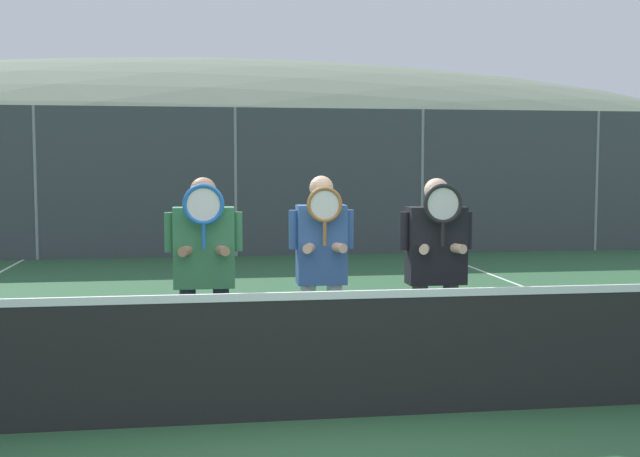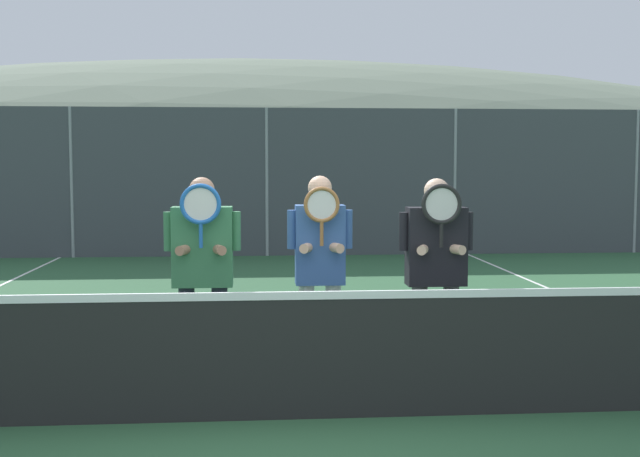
% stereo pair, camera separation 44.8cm
% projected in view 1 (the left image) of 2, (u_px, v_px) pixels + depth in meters
% --- Properties ---
extents(ground_plane, '(120.00, 120.00, 0.00)m').
position_uv_depth(ground_plane, '(299.00, 420.00, 5.64)').
color(ground_plane, '#2D5B38').
extents(hill_distant, '(93.59, 51.99, 18.20)m').
position_uv_depth(hill_distant, '(211.00, 189.00, 59.90)').
color(hill_distant, slate).
rests_on(hill_distant, ground_plane).
extents(clubhouse_building, '(23.56, 5.50, 3.18)m').
position_uv_depth(clubhouse_building, '(249.00, 172.00, 22.17)').
color(clubhouse_building, beige).
rests_on(clubhouse_building, ground_plane).
extents(fence_back, '(22.64, 0.06, 2.91)m').
position_uv_depth(fence_back, '(236.00, 182.00, 15.66)').
color(fence_back, gray).
rests_on(fence_back, ground_plane).
extents(tennis_net, '(10.80, 0.09, 1.01)m').
position_uv_depth(tennis_net, '(299.00, 354.00, 5.60)').
color(tennis_net, gray).
rests_on(tennis_net, ground_plane).
extents(court_line_right_sideline, '(0.05, 16.00, 0.01)m').
position_uv_depth(court_line_right_sideline, '(615.00, 321.00, 9.19)').
color(court_line_right_sideline, white).
rests_on(court_line_right_sideline, ground_plane).
extents(player_leftmost, '(0.62, 0.34, 1.69)m').
position_uv_depth(player_leftmost, '(204.00, 263.00, 6.39)').
color(player_leftmost, '#232838').
rests_on(player_leftmost, ground_plane).
extents(player_center_left, '(0.54, 0.34, 1.70)m').
position_uv_depth(player_center_left, '(321.00, 263.00, 6.55)').
color(player_center_left, white).
rests_on(player_center_left, ground_plane).
extents(player_center_right, '(0.61, 0.34, 1.68)m').
position_uv_depth(player_center_right, '(436.00, 260.00, 6.62)').
color(player_center_right, '#56565B').
rests_on(player_center_right, ground_plane).
extents(car_left_of_center, '(4.15, 2.01, 1.87)m').
position_uv_depth(car_left_of_center, '(113.00, 204.00, 17.42)').
color(car_left_of_center, silver).
rests_on(car_left_of_center, ground_plane).
extents(car_center, '(4.23, 2.09, 1.72)m').
position_uv_depth(car_center, '(330.00, 205.00, 18.14)').
color(car_center, '#285638').
rests_on(car_center, ground_plane).
extents(car_right_of_center, '(4.04, 1.96, 1.79)m').
position_uv_depth(car_right_of_center, '(524.00, 202.00, 19.11)').
color(car_right_of_center, silver).
rests_on(car_right_of_center, ground_plane).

